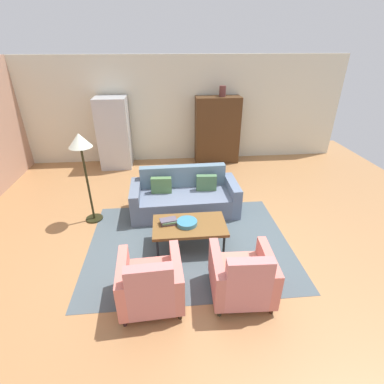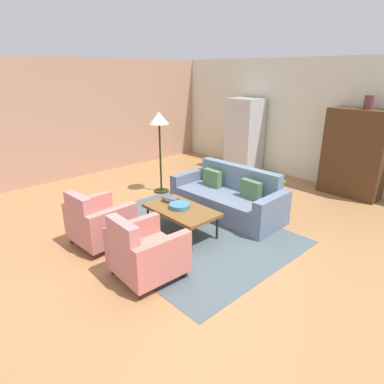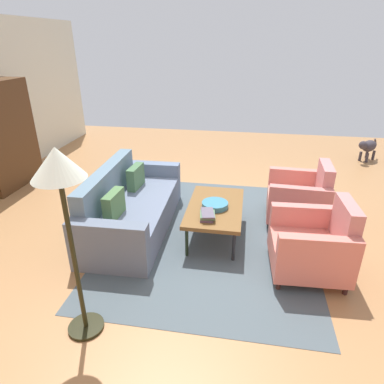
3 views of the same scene
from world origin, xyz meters
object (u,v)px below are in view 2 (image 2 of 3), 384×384
at_px(vase_tall, 369,102).
at_px(coffee_table, 181,211).
at_px(fruit_bowl, 180,206).
at_px(book_stack, 170,199).
at_px(refrigerator, 245,135).
at_px(armchair_right, 143,254).
at_px(couch, 229,199).
at_px(floor_lamp, 159,126).
at_px(cabinet, 354,154).
at_px(armchair_left, 97,224).

bearing_deg(vase_tall, coffee_table, -107.56).
height_order(fruit_bowl, book_stack, book_stack).
relative_size(book_stack, refrigerator, 0.16).
height_order(armchair_right, refrigerator, refrigerator).
relative_size(couch, refrigerator, 1.15).
distance_m(couch, refrigerator, 3.08).
distance_m(book_stack, floor_lamp, 1.97).
height_order(cabinet, floor_lamp, cabinet).
distance_m(book_stack, vase_tall, 4.30).
bearing_deg(cabinet, couch, -112.89).
height_order(armchair_left, floor_lamp, floor_lamp).
bearing_deg(floor_lamp, fruit_bowl, -29.44).
relative_size(couch, floor_lamp, 1.23).
bearing_deg(refrigerator, cabinet, 2.15).
distance_m(coffee_table, vase_tall, 4.26).
distance_m(book_stack, refrigerator, 3.90).
relative_size(armchair_left, refrigerator, 0.48).
height_order(refrigerator, floor_lamp, refrigerator).
relative_size(couch, vase_tall, 7.96).
bearing_deg(book_stack, couch, 73.19).
distance_m(coffee_table, book_stack, 0.36).
xyz_separation_m(couch, vase_tall, (1.20, 2.61, 1.65)).
height_order(coffee_table, cabinet, cabinet).
height_order(cabinet, refrigerator, refrigerator).
xyz_separation_m(couch, fruit_bowl, (-0.04, -1.19, 0.18)).
xyz_separation_m(couch, refrigerator, (-1.68, 2.51, 0.64)).
xyz_separation_m(fruit_bowl, floor_lamp, (-1.75, 0.99, 0.97)).
height_order(couch, book_stack, couch).
relative_size(fruit_bowl, refrigerator, 0.18).
relative_size(armchair_right, refrigerator, 0.48).
bearing_deg(armchair_left, book_stack, 75.41).
bearing_deg(armchair_left, coffee_table, 60.02).
bearing_deg(fruit_bowl, vase_tall, 71.87).
height_order(coffee_table, vase_tall, vase_tall).
distance_m(armchair_left, refrigerator, 5.01).
relative_size(cabinet, refrigerator, 0.97).
height_order(fruit_bowl, vase_tall, vase_tall).
relative_size(fruit_bowl, book_stack, 1.14).
relative_size(book_stack, floor_lamp, 0.17).
bearing_deg(couch, floor_lamp, 4.94).
relative_size(fruit_bowl, cabinet, 0.19).
relative_size(armchair_right, fruit_bowl, 2.62).
bearing_deg(cabinet, fruit_bowl, -106.74).
distance_m(cabinet, vase_tall, 1.04).
relative_size(coffee_table, floor_lamp, 0.70).
xyz_separation_m(armchair_right, cabinet, (0.50, 4.96, 0.56)).
bearing_deg(vase_tall, couch, -114.77).
bearing_deg(coffee_table, refrigerator, 114.47).
xyz_separation_m(couch, armchair_right, (0.60, -2.35, 0.06)).
relative_size(refrigerator, floor_lamp, 1.08).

